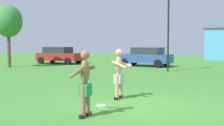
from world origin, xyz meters
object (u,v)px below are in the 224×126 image
at_px(car_blue_near_post, 146,56).
at_px(tree_behind_players, 8,21).
at_px(lamp_post, 168,23).
at_px(player_in_green, 85,82).
at_px(frisbee, 101,105).
at_px(car_red_mid_lot, 59,55).
at_px(player_with_cap, 119,71).

distance_m(car_blue_near_post, tree_behind_players, 11.47).
xyz_separation_m(car_blue_near_post, lamp_post, (2.71, -3.48, 2.47)).
relative_size(player_in_green, car_blue_near_post, 0.38).
relative_size(frisbee, lamp_post, 0.05).
distance_m(car_blue_near_post, car_red_mid_lot, 8.42).
bearing_deg(car_blue_near_post, player_in_green, -77.22).
xyz_separation_m(player_with_cap, lamp_post, (-0.80, 10.17, 2.35)).
relative_size(car_red_mid_lot, tree_behind_players, 0.87).
bearing_deg(car_red_mid_lot, car_blue_near_post, 3.58).
bearing_deg(tree_behind_players, frisbee, -35.44).
bearing_deg(player_with_cap, car_red_mid_lot, 132.24).
height_order(frisbee, lamp_post, lamp_post).
bearing_deg(lamp_post, player_with_cap, -85.49).
bearing_deg(lamp_post, player_in_green, -85.67).
bearing_deg(player_in_green, frisbee, 98.71).
height_order(frisbee, tree_behind_players, tree_behind_players).
relative_size(player_with_cap, player_in_green, 1.00).
distance_m(player_with_cap, lamp_post, 10.47).
distance_m(player_in_green, car_blue_near_post, 16.62).
bearing_deg(player_in_green, tree_behind_players, 141.38).
relative_size(car_blue_near_post, lamp_post, 0.84).
bearing_deg(car_blue_near_post, lamp_post, -52.07).
bearing_deg(player_with_cap, player_in_green, -86.42).
relative_size(player_in_green, lamp_post, 0.32).
distance_m(player_with_cap, car_blue_near_post, 14.10).
bearing_deg(frisbee, tree_behind_players, 144.56).
bearing_deg(car_blue_near_post, tree_behind_players, -149.81).
xyz_separation_m(lamp_post, tree_behind_players, (-12.33, -2.11, 0.36)).
height_order(player_in_green, car_red_mid_lot, player_in_green).
height_order(player_with_cap, player_in_green, same).
relative_size(frisbee, tree_behind_players, 0.06).
distance_m(car_red_mid_lot, lamp_post, 11.76).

